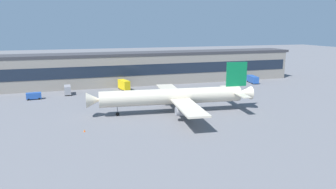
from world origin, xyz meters
name	(u,v)px	position (x,y,z in m)	size (l,w,h in m)	color
ground_plane	(187,110)	(0.00, 0.00, 0.00)	(600.00, 600.00, 0.00)	slate
terminal_building	(147,68)	(0.00, 52.29, 7.35)	(146.27, 14.79, 14.65)	gray
airliner	(175,96)	(-4.47, -1.36, 5.20)	(52.43, 45.04, 15.40)	beige
stair_truck	(68,90)	(-36.25, 36.52, 1.98)	(2.51, 6.03, 3.55)	gray
catering_truck	(124,85)	(-13.36, 39.05, 2.29)	(4.27, 7.62, 4.15)	yellow
fuel_truck	(253,79)	(47.92, 37.29, 1.88)	(4.18, 8.75, 3.35)	#2651A5
crew_van	(33,96)	(-48.34, 31.48, 1.46)	(5.36, 2.62, 2.55)	#2651A5
traffic_cone_0	(84,131)	(-32.49, -11.94, 0.32)	(0.51, 0.51, 0.64)	#F2590C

